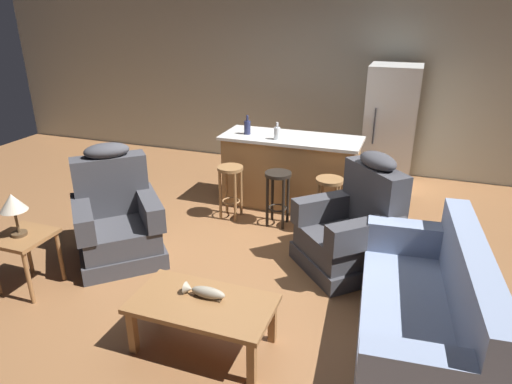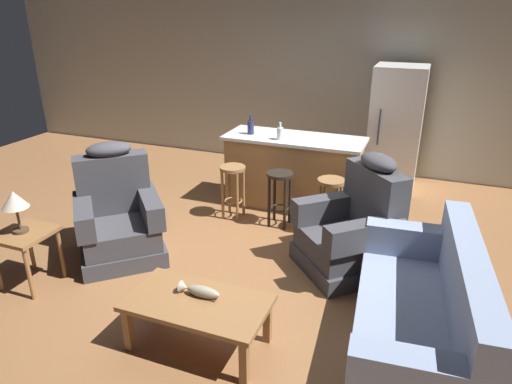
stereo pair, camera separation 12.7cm
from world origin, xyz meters
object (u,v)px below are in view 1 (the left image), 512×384
(recliner_near_island, at_px, (353,229))
(bottle_short_amber, at_px, (277,133))
(coffee_table, at_px, (203,308))
(refrigerator, at_px, (390,128))
(recliner_near_lamp, at_px, (117,220))
(kitchen_island, at_px, (290,171))
(bar_stool_middle, at_px, (278,189))
(bar_stool_left, at_px, (231,182))
(bottle_tall_green, at_px, (247,127))
(end_table, at_px, (24,245))
(couch, at_px, (426,316))
(fish_figurine, at_px, (204,292))
(table_lamp, at_px, (13,204))
(bar_stool_right, at_px, (329,195))

(recliner_near_island, bearing_deg, bottle_short_amber, -86.61)
(coffee_table, distance_m, recliner_near_island, 1.85)
(refrigerator, bearing_deg, recliner_near_lamp, -128.67)
(kitchen_island, bearing_deg, bar_stool_middle, -87.89)
(bar_stool_middle, bearing_deg, bottle_short_amber, 109.71)
(bar_stool_left, distance_m, bottle_tall_green, 0.80)
(bar_stool_middle, bearing_deg, end_table, -131.02)
(couch, height_order, refrigerator, refrigerator)
(kitchen_island, relative_size, bottle_short_amber, 8.20)
(fish_figurine, relative_size, table_lamp, 0.83)
(bar_stool_right, bearing_deg, end_table, -139.36)
(kitchen_island, relative_size, bar_stool_middle, 2.65)
(refrigerator, relative_size, bottle_tall_green, 7.05)
(bar_stool_left, bearing_deg, refrigerator, 46.51)
(table_lamp, height_order, refrigerator, refrigerator)
(table_lamp, relative_size, bar_stool_middle, 0.60)
(fish_figurine, relative_size, recliner_near_island, 0.28)
(coffee_table, xyz_separation_m, kitchen_island, (-0.12, 2.91, 0.11))
(recliner_near_island, distance_m, refrigerator, 2.54)
(recliner_near_lamp, distance_m, bar_stool_left, 1.50)
(recliner_near_lamp, xyz_separation_m, end_table, (-0.44, -0.80, 0.04))
(bottle_short_amber, bearing_deg, bar_stool_middle, -70.29)
(end_table, distance_m, bottle_short_amber, 3.09)
(bar_stool_left, relative_size, bottle_short_amber, 3.10)
(fish_figurine, height_order, end_table, end_table)
(couch, distance_m, bar_stool_right, 2.10)
(coffee_table, xyz_separation_m, bar_stool_middle, (-0.10, 2.28, 0.11))
(refrigerator, bearing_deg, fish_figurine, -104.33)
(coffee_table, bearing_deg, bar_stool_left, 107.43)
(kitchen_island, xyz_separation_m, refrigerator, (1.14, 1.20, 0.40))
(kitchen_island, relative_size, bar_stool_left, 2.65)
(couch, bearing_deg, bar_stool_left, -42.24)
(bar_stool_middle, bearing_deg, recliner_near_lamp, -136.89)
(bar_stool_middle, distance_m, refrigerator, 2.18)
(recliner_near_lamp, xyz_separation_m, recliner_near_island, (2.38, 0.62, 0.00))
(recliner_near_lamp, bearing_deg, coffee_table, 13.60)
(bar_stool_left, bearing_deg, coffee_table, -72.57)
(bar_stool_left, relative_size, refrigerator, 0.39)
(kitchen_island, xyz_separation_m, bottle_short_amber, (-0.14, -0.18, 0.56))
(table_lamp, xyz_separation_m, bar_stool_right, (2.46, 2.10, -0.40))
(kitchen_island, distance_m, bar_stool_middle, 0.63)
(bar_stool_left, bearing_deg, fish_figurine, -72.38)
(bottle_short_amber, bearing_deg, kitchen_island, 52.54)
(recliner_near_lamp, relative_size, table_lamp, 2.93)
(end_table, relative_size, bar_stool_middle, 0.82)
(fish_figurine, bearing_deg, kitchen_island, 92.19)
(end_table, distance_m, bar_stool_left, 2.41)
(kitchen_island, height_order, refrigerator, refrigerator)
(couch, height_order, kitchen_island, kitchen_island)
(recliner_near_island, xyz_separation_m, bar_stool_middle, (-1.00, 0.67, 0.05))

